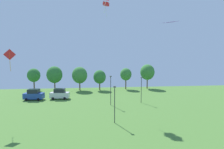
% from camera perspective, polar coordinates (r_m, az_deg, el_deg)
% --- Properties ---
extents(kite_flying_0, '(3.28, 3.23, 0.34)m').
position_cam_1_polar(kite_flying_0, '(34.08, 19.22, 14.27)').
color(kite_flying_0, purple).
extents(kite_flying_2, '(1.66, 0.56, 3.49)m').
position_cam_1_polar(kite_flying_2, '(31.31, -30.43, 5.37)').
color(kite_flying_2, red).
extents(kite_flying_3, '(1.49, 1.43, 4.40)m').
position_cam_1_polar(kite_flying_3, '(39.33, -1.96, 22.85)').
color(kite_flying_3, red).
extents(parked_car_leftmost, '(4.70, 2.45, 2.62)m').
position_cam_1_polar(parked_car_leftmost, '(45.96, -24.16, -6.04)').
color(parked_car_leftmost, '#234299').
rests_on(parked_car_leftmost, ground).
extents(parked_car_second_from_left, '(4.65, 2.27, 2.59)m').
position_cam_1_polar(parked_car_second_from_left, '(44.81, -16.71, -6.10)').
color(parked_car_second_from_left, silver).
rests_on(parked_car_second_from_left, ground).
extents(light_post_0, '(0.36, 0.20, 6.29)m').
position_cam_1_polar(light_post_0, '(36.86, -0.43, -4.68)').
color(light_post_0, '#2D2D33').
rests_on(light_post_0, ground).
extents(light_post_2, '(0.36, 0.20, 5.77)m').
position_cam_1_polar(light_post_2, '(39.67, 9.55, -4.44)').
color(light_post_2, '#2D2D33').
rests_on(light_post_2, ground).
extents(light_post_3, '(0.36, 0.20, 5.74)m').
position_cam_1_polar(light_post_3, '(26.93, 0.86, -9.01)').
color(light_post_3, '#2D2D33').
rests_on(light_post_3, ground).
extents(treeline_tree_0, '(3.82, 3.82, 6.86)m').
position_cam_1_polar(treeline_tree_0, '(58.97, -24.19, -0.24)').
color(treeline_tree_0, brown).
rests_on(treeline_tree_0, ground).
extents(treeline_tree_1, '(4.63, 4.63, 7.58)m').
position_cam_1_polar(treeline_tree_1, '(55.46, -18.26, -0.06)').
color(treeline_tree_1, brown).
rests_on(treeline_tree_1, ground).
extents(treeline_tree_2, '(4.66, 4.66, 7.33)m').
position_cam_1_polar(treeline_tree_2, '(54.89, -10.52, -0.22)').
color(treeline_tree_2, brown).
rests_on(treeline_tree_2, ground).
extents(treeline_tree_3, '(3.88, 3.88, 6.32)m').
position_cam_1_polar(treeline_tree_3, '(54.59, -4.06, -0.80)').
color(treeline_tree_3, brown).
rests_on(treeline_tree_3, ground).
extents(treeline_tree_4, '(3.64, 3.64, 6.82)m').
position_cam_1_polar(treeline_tree_4, '(56.45, 4.55, 0.04)').
color(treeline_tree_4, brown).
rests_on(treeline_tree_4, ground).
extents(treeline_tree_5, '(4.68, 4.68, 7.99)m').
position_cam_1_polar(treeline_tree_5, '(58.82, 11.47, 0.76)').
color(treeline_tree_5, brown).
rests_on(treeline_tree_5, ground).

